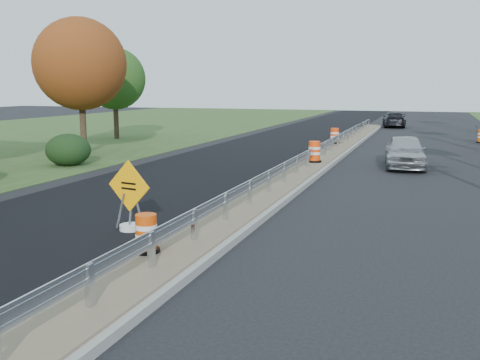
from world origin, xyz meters
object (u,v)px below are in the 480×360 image
(barrel_median_near, at_px, (146,234))
(car_silver, at_px, (405,151))
(caution_sign, at_px, (130,213))
(barrel_median_mid, at_px, (314,152))
(car_dark_far, at_px, (394,120))
(barrel_median_far, at_px, (335,136))

(barrel_median_near, relative_size, car_silver, 0.19)
(car_silver, bearing_deg, caution_sign, -119.36)
(caution_sign, height_order, barrel_median_mid, caution_sign)
(barrel_median_near, height_order, car_silver, car_silver)
(caution_sign, height_order, barrel_median_near, caution_sign)
(car_silver, bearing_deg, barrel_median_near, -111.06)
(car_silver, bearing_deg, car_dark_far, 89.38)
(barrel_median_near, relative_size, barrel_median_far, 0.88)
(barrel_median_far, bearing_deg, barrel_median_near, -90.00)
(barrel_median_far, bearing_deg, car_silver, -58.51)
(caution_sign, distance_m, barrel_median_near, 2.71)
(barrel_median_near, distance_m, barrel_median_mid, 14.69)
(car_dark_far, bearing_deg, barrel_median_mid, 79.70)
(barrel_median_far, bearing_deg, car_dark_far, 82.67)
(barrel_median_mid, distance_m, car_silver, 4.17)
(car_silver, bearing_deg, barrel_median_far, 116.10)
(barrel_median_far, relative_size, car_silver, 0.21)
(caution_sign, height_order, car_silver, caution_sign)
(caution_sign, distance_m, barrel_median_mid, 12.75)
(barrel_median_near, relative_size, car_dark_far, 0.17)
(barrel_median_mid, xyz_separation_m, barrel_median_far, (-0.53, 8.64, -0.02))
(barrel_median_mid, xyz_separation_m, car_dark_far, (1.82, 26.90, -0.00))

